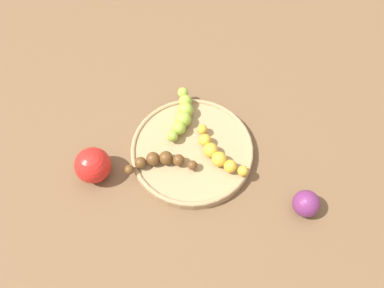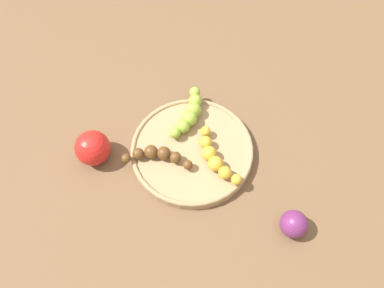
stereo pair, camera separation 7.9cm
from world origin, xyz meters
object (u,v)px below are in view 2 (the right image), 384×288
banana_overripe (157,155)px  banana_spotted (215,157)px  plum_purple (294,224)px  banana_green (190,113)px  apple_red (93,148)px  fruit_bowl (192,150)px

banana_overripe → banana_spotted: size_ratio=1.17×
banana_overripe → plum_purple: plum_purple is taller
banana_green → apple_red: 0.21m
banana_overripe → apple_red: 0.13m
banana_green → apple_red: (-0.12, 0.18, -0.00)m
fruit_bowl → apple_red: size_ratio=3.52×
banana_spotted → apple_red: 0.25m
fruit_bowl → banana_overripe: banana_overripe is taller
banana_spotted → plum_purple: (-0.11, -0.16, -0.01)m
plum_purple → fruit_bowl: bearing=59.2°
banana_spotted → plum_purple: 0.20m
banana_overripe → banana_green: 0.12m
fruit_bowl → plum_purple: bearing=-120.8°
fruit_bowl → banana_green: (0.07, 0.02, 0.02)m
fruit_bowl → banana_green: bearing=14.1°
banana_green → banana_spotted: bearing=-42.9°
plum_purple → banana_green: bearing=49.1°
fruit_bowl → banana_green: banana_green is taller
fruit_bowl → banana_overripe: 0.08m
banana_overripe → banana_spotted: bearing=-86.4°
banana_overripe → apple_red: size_ratio=1.93×
fruit_bowl → banana_overripe: bearing=118.2°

